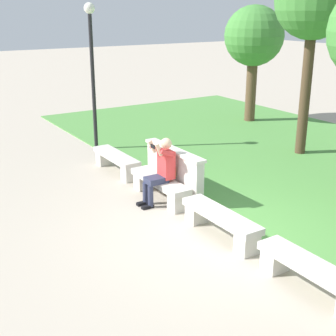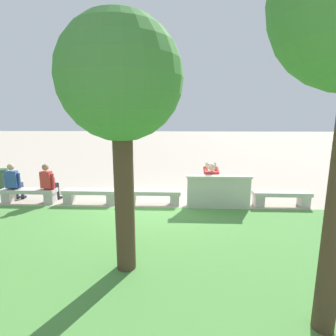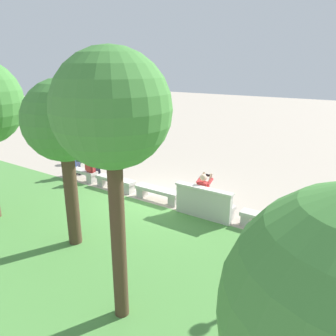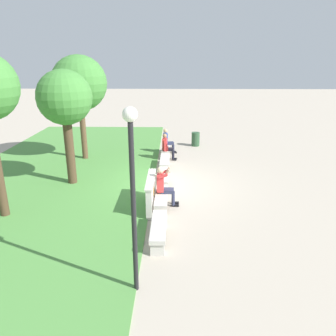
{
  "view_description": "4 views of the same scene",
  "coord_description": "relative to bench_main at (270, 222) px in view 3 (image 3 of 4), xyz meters",
  "views": [
    {
      "loc": [
        5.58,
        -4.59,
        3.67
      ],
      "look_at": [
        -0.92,
        -0.46,
        1.05
      ],
      "focal_mm": 50.0,
      "sensor_mm": 36.0,
      "label": 1
    },
    {
      "loc": [
        -0.78,
        7.78,
        2.7
      ],
      "look_at": [
        -0.44,
        -0.74,
        1.01
      ],
      "focal_mm": 28.0,
      "sensor_mm": 36.0,
      "label": 2
    },
    {
      "loc": [
        -6.22,
        8.54,
        4.54
      ],
      "look_at": [
        -0.05,
        -0.57,
        1.05
      ],
      "focal_mm": 35.0,
      "sensor_mm": 36.0,
      "label": 3
    },
    {
      "loc": [
        -11.66,
        -0.4,
        4.65
      ],
      "look_at": [
        -0.95,
        -0.19,
        1.01
      ],
      "focal_mm": 35.0,
      "sensor_mm": 36.0,
      "label": 4
    }
  ],
  "objects": [
    {
      "name": "bench_mid",
      "position": [
        3.93,
        0.0,
        0.0
      ],
      "size": [
        1.72,
        0.4,
        0.45
      ],
      "color": "beige",
      "rests_on": "ground"
    },
    {
      "name": "person_distant",
      "position": [
        7.23,
        -0.07,
        0.38
      ],
      "size": [
        0.48,
        0.7,
        1.26
      ],
      "color": "black",
      "rests_on": "ground"
    },
    {
      "name": "grass_strip",
      "position": [
        3.93,
        4.38,
        -0.28
      ],
      "size": [
        21.58,
        8.0,
        0.03
      ],
      "primitive_type": "cube",
      "color": "#518E42",
      "rests_on": "ground"
    },
    {
      "name": "bench_main",
      "position": [
        0.0,
        0.0,
        0.0
      ],
      "size": [
        1.72,
        0.4,
        0.45
      ],
      "color": "beige",
      "rests_on": "ground"
    },
    {
      "name": "tree_right_background",
      "position": [
        4.07,
        3.53,
        2.92
      ],
      "size": [
        1.98,
        1.98,
        4.27
      ],
      "color": "#4C3826",
      "rests_on": "ground"
    },
    {
      "name": "trash_bin",
      "position": [
        9.81,
        -1.58,
        0.08
      ],
      "size": [
        0.44,
        0.44,
        0.75
      ],
      "primitive_type": "cylinder",
      "color": "#2D5133",
      "rests_on": "ground"
    },
    {
      "name": "ground_plane",
      "position": [
        3.93,
        0.0,
        -0.29
      ],
      "size": [
        80.0,
        80.0,
        0.0
      ],
      "primitive_type": "plane",
      "color": "#B2A593"
    },
    {
      "name": "bench_end",
      "position": [
        7.86,
        0.0,
        0.0
      ],
      "size": [
        1.72,
        0.4,
        0.45
      ],
      "color": "beige",
      "rests_on": "ground"
    },
    {
      "name": "bench_near",
      "position": [
        1.97,
        0.0,
        0.0
      ],
      "size": [
        1.72,
        0.4,
        0.45
      ],
      "color": "beige",
      "rests_on": "ground"
    },
    {
      "name": "tree_left_background",
      "position": [
        1.29,
        4.81,
        3.52
      ],
      "size": [
        1.9,
        1.9,
        4.84
      ],
      "color": "#4C3826",
      "rests_on": "ground"
    },
    {
      "name": "backpack",
      "position": [
        7.18,
        0.0,
        0.33
      ],
      "size": [
        0.28,
        0.24,
        0.43
      ],
      "color": "maroon",
      "rests_on": "bench_end"
    },
    {
      "name": "person_companion",
      "position": [
        8.35,
        -0.07,
        0.38
      ],
      "size": [
        0.48,
        0.71,
        1.26
      ],
      "color": "black",
      "rests_on": "ground"
    },
    {
      "name": "person_photographer",
      "position": [
        2.15,
        -0.08,
        0.44
      ],
      "size": [
        0.47,
        0.72,
        1.32
      ],
      "color": "black",
      "rests_on": "ground"
    },
    {
      "name": "bench_far",
      "position": [
        5.9,
        0.0,
        0.0
      ],
      "size": [
        1.72,
        0.4,
        0.45
      ],
      "color": "beige",
      "rests_on": "ground"
    },
    {
      "name": "backrest_wall_with_plaque",
      "position": [
        1.97,
        0.34,
        0.22
      ],
      "size": [
        1.89,
        0.24,
        1.01
      ],
      "color": "beige",
      "rests_on": "ground"
    }
  ]
}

